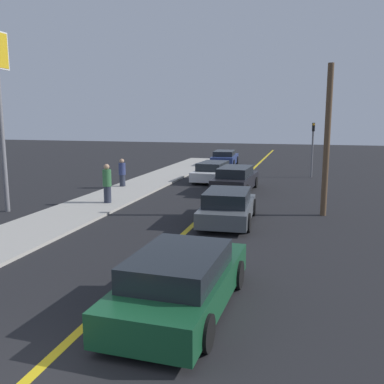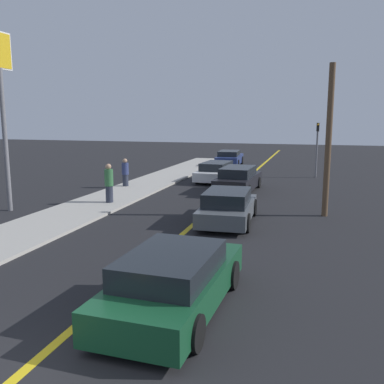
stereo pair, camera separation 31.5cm
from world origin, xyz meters
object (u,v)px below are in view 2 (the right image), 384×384
(car_near_right_lane, at_px, (174,281))
(car_far_distant, at_px, (238,179))
(pedestrian_near_curb, at_px, (109,183))
(traffic_light, at_px, (317,144))
(utility_pole, at_px, (328,142))
(car_parked_left_lot, at_px, (217,171))
(roadside_sign, at_px, (1,84))
(pedestrian_mid_group, at_px, (125,172))
(car_oncoming_far, at_px, (230,158))
(car_ahead_center, at_px, (228,207))

(car_near_right_lane, relative_size, car_far_distant, 0.98)
(car_near_right_lane, xyz_separation_m, pedestrian_near_curb, (-6.37, 9.55, 0.36))
(car_near_right_lane, bearing_deg, pedestrian_near_curb, 125.70)
(traffic_light, bearing_deg, utility_pole, -87.86)
(car_parked_left_lot, relative_size, roadside_sign, 0.65)
(car_parked_left_lot, bearing_deg, car_near_right_lane, -76.80)
(car_far_distant, bearing_deg, utility_pole, -45.06)
(utility_pole, bearing_deg, pedestrian_mid_group, 159.05)
(car_far_distant, relative_size, utility_pole, 0.79)
(pedestrian_mid_group, height_order, traffic_light, traffic_light)
(roadside_sign, height_order, utility_pole, roadside_sign)
(car_far_distant, bearing_deg, roadside_sign, -136.56)
(car_parked_left_lot, relative_size, pedestrian_mid_group, 3.07)
(car_far_distant, relative_size, car_oncoming_far, 1.03)
(pedestrian_near_curb, bearing_deg, traffic_light, 52.49)
(car_near_right_lane, bearing_deg, traffic_light, 84.72)
(car_oncoming_far, bearing_deg, car_parked_left_lot, -87.48)
(pedestrian_near_curb, bearing_deg, car_parked_left_lot, 70.37)
(car_far_distant, bearing_deg, car_parked_left_lot, 122.01)
(roadside_sign, xyz_separation_m, utility_pole, (13.06, 2.76, -2.29))
(car_far_distant, height_order, car_oncoming_far, car_far_distant)
(car_oncoming_far, relative_size, pedestrian_near_curb, 2.63)
(car_oncoming_far, distance_m, roadside_sign, 20.77)
(roadside_sign, distance_m, utility_pole, 13.54)
(car_near_right_lane, xyz_separation_m, car_oncoming_far, (-4.14, 26.56, -0.02))
(car_near_right_lane, distance_m, utility_pole, 10.69)
(car_far_distant, relative_size, pedestrian_mid_group, 3.08)
(car_far_distant, distance_m, car_oncoming_far, 12.17)
(car_near_right_lane, bearing_deg, utility_pole, 74.35)
(pedestrian_near_curb, height_order, roadside_sign, roadside_sign)
(car_oncoming_far, height_order, pedestrian_near_curb, pedestrian_near_curb)
(car_far_distant, bearing_deg, pedestrian_near_curb, -132.28)
(car_parked_left_lot, relative_size, traffic_light, 1.34)
(car_parked_left_lot, bearing_deg, roadside_sign, -117.97)
(utility_pole, bearing_deg, car_near_right_lane, -107.64)
(car_oncoming_far, bearing_deg, utility_pole, -69.67)
(car_near_right_lane, distance_m, car_oncoming_far, 26.88)
(car_oncoming_far, bearing_deg, car_near_right_lane, -84.49)
(traffic_light, bearing_deg, pedestrian_near_curb, -127.51)
(car_far_distant, height_order, roadside_sign, roadside_sign)
(car_near_right_lane, xyz_separation_m, traffic_light, (2.73, 21.39, 1.60))
(car_ahead_center, relative_size, car_far_distant, 0.90)
(car_near_right_lane, distance_m, traffic_light, 21.63)
(car_near_right_lane, relative_size, traffic_light, 1.30)
(traffic_light, bearing_deg, roadside_sign, -131.59)
(car_far_distant, height_order, pedestrian_near_curb, pedestrian_near_curb)
(car_near_right_lane, bearing_deg, car_ahead_center, 95.19)
(car_near_right_lane, height_order, car_parked_left_lot, car_near_right_lane)
(pedestrian_mid_group, bearing_deg, car_near_right_lane, -61.41)
(car_oncoming_far, relative_size, pedestrian_mid_group, 2.99)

